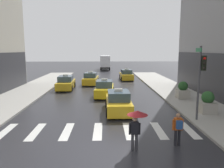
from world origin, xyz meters
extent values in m
plane|color=#26262B|center=(0.00, 0.00, 0.00)|extent=(160.00, 160.00, 0.00)
cube|color=silver|center=(-5.40, 3.00, 0.00)|extent=(0.50, 2.80, 0.01)
cube|color=silver|center=(-3.60, 3.00, 0.00)|extent=(0.50, 2.80, 0.01)
cube|color=silver|center=(-1.80, 3.00, 0.00)|extent=(0.50, 2.80, 0.01)
cube|color=silver|center=(0.00, 3.00, 0.00)|extent=(0.50, 2.80, 0.01)
cube|color=silver|center=(1.80, 3.00, 0.00)|extent=(0.50, 2.80, 0.01)
cube|color=silver|center=(3.60, 3.00, 0.00)|extent=(0.50, 2.80, 0.01)
cube|color=silver|center=(5.40, 3.00, 0.00)|extent=(0.50, 2.80, 0.01)
cylinder|color=#47474C|center=(6.46, 4.48, 2.55)|extent=(0.14, 0.14, 4.80)
cube|color=black|center=(6.68, 4.48, 3.88)|extent=(0.30, 0.26, 0.95)
sphere|color=red|center=(6.68, 4.34, 4.18)|extent=(0.17, 0.17, 0.17)
sphere|color=#28231E|center=(6.68, 4.34, 3.88)|extent=(0.17, 0.17, 0.17)
sphere|color=#28231E|center=(6.68, 4.34, 3.58)|extent=(0.17, 0.17, 0.17)
cube|color=#196638|center=(6.41, 4.66, 4.70)|extent=(0.04, 0.84, 0.24)
cube|color=gold|center=(1.43, 7.03, 0.56)|extent=(1.86, 4.52, 0.84)
cube|color=#384C5B|center=(1.43, 6.93, 1.30)|extent=(1.63, 2.12, 0.64)
cube|color=silver|center=(1.43, 6.93, 1.71)|extent=(0.60, 0.25, 0.18)
cylinder|color=black|center=(0.56, 8.37, 0.33)|extent=(0.23, 0.66, 0.66)
cylinder|color=black|center=(2.27, 8.40, 0.33)|extent=(0.23, 0.66, 0.66)
cylinder|color=black|center=(0.59, 5.67, 0.33)|extent=(0.23, 0.66, 0.66)
cylinder|color=black|center=(2.30, 5.70, 0.33)|extent=(0.23, 0.66, 0.66)
cube|color=#F2EAB2|center=(0.77, 9.30, 0.60)|extent=(0.20, 0.04, 0.14)
cube|color=#F2EAB2|center=(2.03, 9.31, 0.60)|extent=(0.20, 0.04, 0.14)
cube|color=yellow|center=(0.35, 12.93, 0.56)|extent=(2.01, 4.58, 0.84)
cube|color=#384C5B|center=(0.34, 12.83, 1.30)|extent=(1.70, 2.17, 0.64)
cube|color=silver|center=(0.34, 12.83, 1.71)|extent=(0.61, 0.27, 0.18)
cylinder|color=black|center=(-0.44, 14.32, 0.33)|extent=(0.25, 0.67, 0.66)
cylinder|color=black|center=(1.26, 14.24, 0.33)|extent=(0.25, 0.67, 0.66)
cylinder|color=black|center=(-0.57, 11.62, 0.33)|extent=(0.25, 0.67, 0.66)
cylinder|color=black|center=(1.14, 11.54, 0.33)|extent=(0.25, 0.67, 0.66)
cube|color=#F2EAB2|center=(-0.18, 15.23, 0.60)|extent=(0.20, 0.05, 0.14)
cube|color=#F2EAB2|center=(1.08, 15.17, 0.60)|extent=(0.20, 0.05, 0.14)
cube|color=gold|center=(-4.33, 16.99, 0.56)|extent=(1.89, 4.54, 0.84)
cube|color=#384C5B|center=(-4.33, 16.89, 1.30)|extent=(1.64, 2.13, 0.64)
cube|color=silver|center=(-4.33, 16.89, 1.71)|extent=(0.60, 0.25, 0.18)
cylinder|color=black|center=(-5.22, 18.32, 0.33)|extent=(0.23, 0.66, 0.66)
cylinder|color=black|center=(-3.51, 18.36, 0.33)|extent=(0.23, 0.66, 0.66)
cylinder|color=black|center=(-5.16, 15.62, 0.33)|extent=(0.23, 0.66, 0.66)
cylinder|color=black|center=(-3.45, 15.66, 0.33)|extent=(0.23, 0.66, 0.66)
cube|color=#F2EAB2|center=(-5.01, 19.25, 0.60)|extent=(0.20, 0.04, 0.14)
cube|color=#F2EAB2|center=(-3.75, 19.27, 0.60)|extent=(0.20, 0.04, 0.14)
cube|color=gold|center=(-1.59, 20.75, 0.56)|extent=(2.06, 4.60, 0.84)
cube|color=#384C5B|center=(-1.59, 20.65, 1.30)|extent=(1.72, 2.19, 0.64)
cube|color=silver|center=(-1.59, 20.65, 1.71)|extent=(0.61, 0.27, 0.18)
cylinder|color=black|center=(-2.36, 22.15, 0.33)|extent=(0.26, 0.67, 0.66)
cylinder|color=black|center=(-0.65, 22.05, 0.33)|extent=(0.26, 0.67, 0.66)
cylinder|color=black|center=(-2.52, 19.45, 0.33)|extent=(0.26, 0.67, 0.66)
cylinder|color=black|center=(-0.81, 19.35, 0.33)|extent=(0.26, 0.67, 0.66)
cube|color=#F2EAB2|center=(-2.08, 23.05, 0.60)|extent=(0.20, 0.05, 0.14)
cube|color=#F2EAB2|center=(-0.82, 22.98, 0.60)|extent=(0.20, 0.05, 0.14)
cube|color=gold|center=(3.74, 25.19, 0.56)|extent=(1.94, 4.55, 0.84)
cube|color=#384C5B|center=(3.75, 25.09, 1.30)|extent=(1.66, 2.15, 0.64)
cube|color=silver|center=(3.75, 25.09, 1.71)|extent=(0.61, 0.26, 0.18)
cylinder|color=black|center=(2.85, 26.51, 0.33)|extent=(0.24, 0.67, 0.66)
cylinder|color=black|center=(4.56, 26.56, 0.33)|extent=(0.24, 0.67, 0.66)
cylinder|color=black|center=(2.93, 23.81, 0.33)|extent=(0.24, 0.67, 0.66)
cylinder|color=black|center=(4.64, 23.87, 0.33)|extent=(0.24, 0.67, 0.66)
cube|color=#F2EAB2|center=(3.04, 27.44, 0.60)|extent=(0.20, 0.05, 0.14)
cube|color=#F2EAB2|center=(4.30, 27.48, 0.60)|extent=(0.20, 0.05, 0.14)
cube|color=#2D2D2D|center=(0.38, 42.90, 0.65)|extent=(1.81, 6.60, 0.40)
cube|color=silver|center=(0.38, 46.20, 1.90)|extent=(2.10, 1.80, 2.10)
cube|color=#384C5B|center=(0.38, 47.12, 2.27)|extent=(1.89, 0.04, 0.95)
cube|color=silver|center=(0.37, 42.00, 2.10)|extent=(2.21, 4.80, 2.50)
cylinder|color=black|center=(-0.62, 46.00, 0.45)|extent=(0.28, 0.90, 0.90)
cylinder|color=black|center=(1.38, 46.00, 0.45)|extent=(0.28, 0.90, 0.90)
cylinder|color=black|center=(-0.63, 41.46, 0.45)|extent=(0.28, 0.90, 0.90)
cylinder|color=black|center=(1.37, 41.46, 0.45)|extent=(0.28, 0.90, 0.90)
cylinder|color=#333338|center=(1.72, 0.43, 0.41)|extent=(0.14, 0.14, 0.82)
cylinder|color=#333338|center=(1.90, 0.43, 0.41)|extent=(0.14, 0.14, 0.82)
cube|color=black|center=(1.81, 0.43, 1.12)|extent=(0.36, 0.24, 0.60)
sphere|color=tan|center=(1.81, 0.43, 1.54)|extent=(0.22, 0.22, 0.22)
cylinder|color=black|center=(1.58, 0.43, 1.07)|extent=(0.09, 0.09, 0.55)
cylinder|color=black|center=(2.04, 0.43, 1.07)|extent=(0.09, 0.09, 0.55)
cylinder|color=#4C4C4C|center=(1.93, 0.43, 1.42)|extent=(0.02, 0.02, 1.00)
cone|color=maroon|center=(1.93, 0.43, 1.84)|extent=(0.96, 0.96, 0.20)
cylinder|color=black|center=(3.92, 0.92, 0.41)|extent=(0.14, 0.14, 0.82)
cylinder|color=black|center=(4.10, 0.92, 0.41)|extent=(0.14, 0.14, 0.82)
cube|color=#BF5119|center=(4.01, 0.92, 1.12)|extent=(0.36, 0.24, 0.60)
sphere|color=#9E7051|center=(4.01, 0.92, 1.54)|extent=(0.22, 0.22, 0.22)
cylinder|color=#BF5119|center=(3.78, 0.92, 1.07)|extent=(0.09, 0.09, 0.55)
cylinder|color=#BF5119|center=(4.24, 0.92, 1.07)|extent=(0.09, 0.09, 0.55)
cube|color=#264C8C|center=(4.01, 0.70, 1.14)|extent=(0.28, 0.18, 0.40)
cube|color=#A8A399|center=(7.88, 6.05, 0.55)|extent=(1.10, 1.10, 0.80)
sphere|color=#285628|center=(7.88, 6.05, 1.30)|extent=(0.90, 0.90, 0.90)
cube|color=#A8A399|center=(7.80, 10.99, 0.55)|extent=(1.10, 1.10, 0.80)
sphere|color=#234C23|center=(7.80, 10.99, 1.30)|extent=(0.90, 0.90, 0.90)
camera|label=1|loc=(0.47, -9.31, 4.71)|focal=35.21mm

